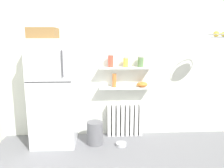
# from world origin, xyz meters

# --- Properties ---
(back_wall) EXTENTS (7.04, 0.10, 2.60)m
(back_wall) POSITION_xyz_m (0.00, 2.05, 1.30)
(back_wall) COLOR silver
(back_wall) RESTS_ON ground_plane
(refrigerator) EXTENTS (0.71, 0.66, 1.95)m
(refrigerator) POSITION_xyz_m (-1.23, 1.68, 0.93)
(refrigerator) COLOR silver
(refrigerator) RESTS_ON ground_plane
(radiator) EXTENTS (0.65, 0.12, 0.59)m
(radiator) POSITION_xyz_m (0.02, 1.92, 0.30)
(radiator) COLOR white
(radiator) RESTS_ON ground_plane
(wall_shelf_lower) EXTENTS (0.93, 0.22, 0.02)m
(wall_shelf_lower) POSITION_xyz_m (0.02, 1.89, 0.92)
(wall_shelf_lower) COLOR white
(wall_shelf_upper) EXTENTS (0.93, 0.22, 0.02)m
(wall_shelf_upper) POSITION_xyz_m (0.02, 1.89, 1.28)
(wall_shelf_upper) COLOR white
(storage_jar_0) EXTENTS (0.09, 0.09, 0.22)m
(storage_jar_0) POSITION_xyz_m (-0.25, 1.89, 1.41)
(storage_jar_0) COLOR #C64C38
(storage_jar_0) RESTS_ON wall_shelf_upper
(storage_jar_1) EXTENTS (0.09, 0.09, 0.17)m
(storage_jar_1) POSITION_xyz_m (0.02, 1.89, 1.38)
(storage_jar_1) COLOR yellow
(storage_jar_1) RESTS_ON wall_shelf_upper
(storage_jar_2) EXTENTS (0.11, 0.11, 0.19)m
(storage_jar_2) POSITION_xyz_m (0.28, 1.89, 1.39)
(storage_jar_2) COLOR #5B7F4C
(storage_jar_2) RESTS_ON wall_shelf_upper
(vase) EXTENTS (0.07, 0.07, 0.24)m
(vase) POSITION_xyz_m (-0.18, 1.89, 1.06)
(vase) COLOR #CC7033
(vase) RESTS_ON wall_shelf_lower
(shelf_bowl) EXTENTS (0.20, 0.20, 0.09)m
(shelf_bowl) POSITION_xyz_m (0.32, 1.89, 0.98)
(shelf_bowl) COLOR orange
(shelf_bowl) RESTS_ON wall_shelf_lower
(trash_bin) EXTENTS (0.27, 0.27, 0.40)m
(trash_bin) POSITION_xyz_m (-0.53, 1.59, 0.20)
(trash_bin) COLOR slate
(trash_bin) RESTS_ON ground_plane
(pet_food_bowl) EXTENTS (0.18, 0.18, 0.05)m
(pet_food_bowl) POSITION_xyz_m (-0.09, 1.49, 0.03)
(pet_food_bowl) COLOR #B7B7BC
(pet_food_bowl) RESTS_ON ground_plane
(hanging_fruit_basket) EXTENTS (0.35, 0.35, 0.10)m
(hanging_fruit_basket) POSITION_xyz_m (1.44, 1.46, 1.84)
(hanging_fruit_basket) COLOR #B2B2B7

